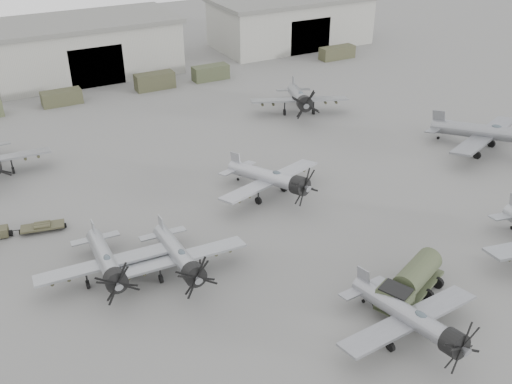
{
  "coord_description": "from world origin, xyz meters",
  "views": [
    {
      "loc": [
        -18.43,
        -29.77,
        28.9
      ],
      "look_at": [
        3.5,
        11.17,
        2.5
      ],
      "focal_mm": 40.0,
      "sensor_mm": 36.0,
      "label": 1
    }
  ],
  "objects_px": {
    "aircraft_mid_2": "(272,179)",
    "fuel_tanker": "(411,282)",
    "aircraft_far_1": "(300,98)",
    "aircraft_extra_486": "(180,257)",
    "tug_trailer": "(15,230)",
    "aircraft_near_1": "(413,319)",
    "aircraft_mid_3": "(489,133)",
    "aircraft_mid_1": "(107,262)"
  },
  "relations": [
    {
      "from": "aircraft_mid_2",
      "to": "fuel_tanker",
      "type": "relative_size",
      "value": 1.58
    },
    {
      "from": "aircraft_mid_2",
      "to": "aircraft_far_1",
      "type": "height_order",
      "value": "aircraft_far_1"
    },
    {
      "from": "aircraft_extra_486",
      "to": "tug_trailer",
      "type": "bearing_deg",
      "value": 133.21
    },
    {
      "from": "aircraft_near_1",
      "to": "aircraft_extra_486",
      "type": "relative_size",
      "value": 1.03
    },
    {
      "from": "tug_trailer",
      "to": "fuel_tanker",
      "type": "bearing_deg",
      "value": -31.59
    },
    {
      "from": "aircraft_mid_3",
      "to": "aircraft_far_1",
      "type": "height_order",
      "value": "aircraft_mid_3"
    },
    {
      "from": "aircraft_mid_3",
      "to": "fuel_tanker",
      "type": "height_order",
      "value": "aircraft_mid_3"
    },
    {
      "from": "aircraft_near_1",
      "to": "tug_trailer",
      "type": "bearing_deg",
      "value": 125.66
    },
    {
      "from": "aircraft_mid_2",
      "to": "aircraft_mid_1",
      "type": "bearing_deg",
      "value": -178.57
    },
    {
      "from": "aircraft_extra_486",
      "to": "fuel_tanker",
      "type": "height_order",
      "value": "aircraft_extra_486"
    },
    {
      "from": "tug_trailer",
      "to": "aircraft_mid_1",
      "type": "bearing_deg",
      "value": -51.26
    },
    {
      "from": "aircraft_near_1",
      "to": "aircraft_mid_3",
      "type": "distance_m",
      "value": 34.46
    },
    {
      "from": "aircraft_extra_486",
      "to": "tug_trailer",
      "type": "height_order",
      "value": "aircraft_extra_486"
    },
    {
      "from": "aircraft_mid_1",
      "to": "fuel_tanker",
      "type": "distance_m",
      "value": 23.57
    },
    {
      "from": "aircraft_mid_1",
      "to": "tug_trailer",
      "type": "xyz_separation_m",
      "value": [
        -5.63,
        10.81,
        -1.53
      ]
    },
    {
      "from": "aircraft_mid_1",
      "to": "aircraft_mid_2",
      "type": "bearing_deg",
      "value": 19.99
    },
    {
      "from": "aircraft_extra_486",
      "to": "fuel_tanker",
      "type": "bearing_deg",
      "value": -33.77
    },
    {
      "from": "aircraft_near_1",
      "to": "aircraft_mid_3",
      "type": "xyz_separation_m",
      "value": [
        28.51,
        19.35,
        0.45
      ]
    },
    {
      "from": "aircraft_mid_2",
      "to": "fuel_tanker",
      "type": "bearing_deg",
      "value": -100.74
    },
    {
      "from": "aircraft_mid_3",
      "to": "aircraft_extra_486",
      "type": "relative_size",
      "value": 1.24
    },
    {
      "from": "aircraft_near_1",
      "to": "aircraft_extra_486",
      "type": "distance_m",
      "value": 18.32
    },
    {
      "from": "aircraft_near_1",
      "to": "fuel_tanker",
      "type": "height_order",
      "value": "aircraft_near_1"
    },
    {
      "from": "fuel_tanker",
      "to": "aircraft_near_1",
      "type": "bearing_deg",
      "value": -153.13
    },
    {
      "from": "aircraft_mid_3",
      "to": "fuel_tanker",
      "type": "bearing_deg",
      "value": -168.46
    },
    {
      "from": "aircraft_mid_1",
      "to": "fuel_tanker",
      "type": "xyz_separation_m",
      "value": [
        19.81,
        -12.76,
        -0.41
      ]
    },
    {
      "from": "aircraft_near_1",
      "to": "tug_trailer",
      "type": "distance_m",
      "value": 35.26
    },
    {
      "from": "aircraft_far_1",
      "to": "aircraft_mid_1",
      "type": "bearing_deg",
      "value": -121.29
    },
    {
      "from": "aircraft_near_1",
      "to": "tug_trailer",
      "type": "xyz_separation_m",
      "value": [
        -22.38,
        27.2,
        -1.59
      ]
    },
    {
      "from": "aircraft_mid_1",
      "to": "aircraft_mid_3",
      "type": "relative_size",
      "value": 0.81
    },
    {
      "from": "aircraft_mid_3",
      "to": "tug_trailer",
      "type": "bearing_deg",
      "value": 151.06
    },
    {
      "from": "aircraft_mid_3",
      "to": "aircraft_mid_2",
      "type": "bearing_deg",
      "value": 154.16
    },
    {
      "from": "aircraft_mid_1",
      "to": "fuel_tanker",
      "type": "bearing_deg",
      "value": -30.05
    },
    {
      "from": "aircraft_near_1",
      "to": "aircraft_extra_486",
      "type": "xyz_separation_m",
      "value": [
        -11.4,
        14.34,
        -0.05
      ]
    },
    {
      "from": "aircraft_far_1",
      "to": "fuel_tanker",
      "type": "height_order",
      "value": "aircraft_far_1"
    },
    {
      "from": "aircraft_extra_486",
      "to": "tug_trailer",
      "type": "distance_m",
      "value": 16.98
    },
    {
      "from": "aircraft_extra_486",
      "to": "tug_trailer",
      "type": "xyz_separation_m",
      "value": [
        -10.98,
        12.86,
        -1.53
      ]
    },
    {
      "from": "aircraft_mid_1",
      "to": "aircraft_mid_3",
      "type": "bearing_deg",
      "value": 6.47
    },
    {
      "from": "aircraft_extra_486",
      "to": "fuel_tanker",
      "type": "xyz_separation_m",
      "value": [
        14.47,
        -10.71,
        -0.41
      ]
    },
    {
      "from": "aircraft_mid_2",
      "to": "aircraft_mid_3",
      "type": "relative_size",
      "value": 0.88
    },
    {
      "from": "aircraft_far_1",
      "to": "tug_trailer",
      "type": "bearing_deg",
      "value": -138.82
    },
    {
      "from": "aircraft_near_1",
      "to": "tug_trailer",
      "type": "relative_size",
      "value": 1.7
    },
    {
      "from": "aircraft_mid_3",
      "to": "aircraft_far_1",
      "type": "xyz_separation_m",
      "value": [
        -12.86,
        20.37,
        -0.16
      ]
    }
  ]
}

